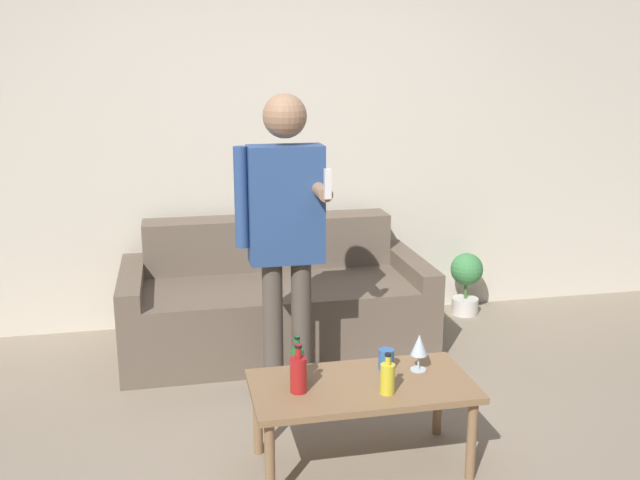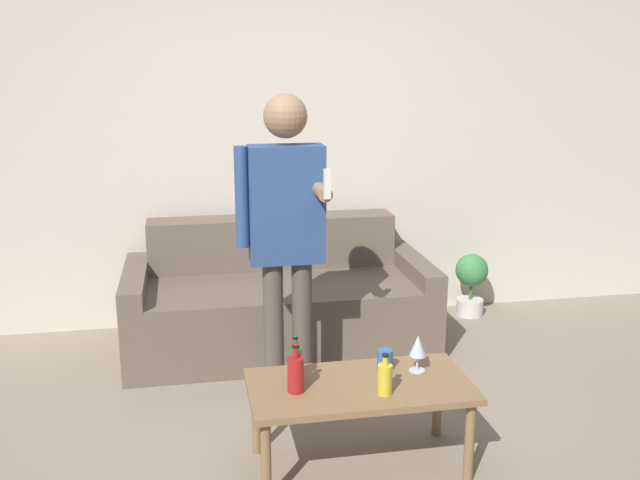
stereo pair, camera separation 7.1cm
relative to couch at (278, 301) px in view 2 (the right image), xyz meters
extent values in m
plane|color=gray|center=(0.11, -1.53, -0.29)|extent=(16.00, 16.00, 0.00)
cube|color=beige|center=(0.11, 0.52, 1.06)|extent=(8.00, 0.06, 2.70)
cube|color=#6B5B4C|center=(0.00, -0.18, -0.07)|extent=(1.64, 0.66, 0.45)
cube|color=#6B5B4C|center=(0.00, 0.28, 0.10)|extent=(1.64, 0.26, 0.79)
cube|color=#6B5B4C|center=(-0.89, -0.05, -0.01)|extent=(0.14, 0.91, 0.56)
cube|color=#6B5B4C|center=(0.89, -0.05, -0.01)|extent=(0.14, 0.91, 0.56)
cube|color=#8E6B47|center=(0.17, -1.51, 0.11)|extent=(0.99, 0.51, 0.03)
cylinder|color=#8E6B47|center=(-0.28, -1.71, -0.10)|extent=(0.04, 0.04, 0.38)
cylinder|color=#8E6B47|center=(0.62, -1.71, -0.10)|extent=(0.04, 0.04, 0.38)
cylinder|color=#8E6B47|center=(-0.28, -1.31, -0.10)|extent=(0.04, 0.04, 0.38)
cylinder|color=#8E6B47|center=(0.62, -1.31, -0.10)|extent=(0.04, 0.04, 0.38)
cylinder|color=#B21E1E|center=(-0.12, -1.53, 0.20)|extent=(0.07, 0.07, 0.16)
cylinder|color=#B21E1E|center=(-0.12, -1.53, 0.31)|extent=(0.03, 0.03, 0.06)
cylinder|color=black|center=(-0.12, -1.53, 0.33)|extent=(0.03, 0.03, 0.01)
cylinder|color=yellow|center=(0.25, -1.63, 0.19)|extent=(0.06, 0.06, 0.13)
cylinder|color=yellow|center=(0.25, -1.63, 0.28)|extent=(0.02, 0.02, 0.05)
cylinder|color=black|center=(0.25, -1.63, 0.30)|extent=(0.03, 0.03, 0.01)
cylinder|color=#23752D|center=(-0.11, -1.43, 0.20)|extent=(0.06, 0.06, 0.15)
cylinder|color=#23752D|center=(-0.11, -1.43, 0.31)|extent=(0.02, 0.02, 0.06)
cylinder|color=black|center=(-0.11, -1.43, 0.33)|extent=(0.03, 0.03, 0.01)
cylinder|color=silver|center=(0.46, -1.43, 0.12)|extent=(0.08, 0.08, 0.01)
cylinder|color=silver|center=(0.46, -1.43, 0.16)|extent=(0.01, 0.01, 0.07)
cone|color=silver|center=(0.46, -1.43, 0.25)|extent=(0.08, 0.08, 0.10)
cylinder|color=#3366B2|center=(0.32, -1.39, 0.17)|extent=(0.07, 0.07, 0.10)
cylinder|color=brown|center=(-0.13, -0.84, 0.11)|extent=(0.11, 0.11, 0.80)
cylinder|color=brown|center=(0.02, -0.84, 0.11)|extent=(0.11, 0.11, 0.80)
cube|color=#2D4C84|center=(-0.06, -0.84, 0.81)|extent=(0.38, 0.17, 0.60)
sphere|color=#9E7556|center=(-0.06, -0.84, 1.25)|extent=(0.22, 0.22, 0.22)
cylinder|color=#2D4C84|center=(-0.28, -0.84, 0.85)|extent=(0.07, 0.07, 0.51)
cylinder|color=#9E7556|center=(0.10, -0.97, 0.90)|extent=(0.07, 0.26, 0.07)
cube|color=white|center=(0.10, -1.13, 0.96)|extent=(0.03, 0.03, 0.14)
cylinder|color=silver|center=(1.44, 0.28, -0.23)|extent=(0.19, 0.19, 0.12)
cylinder|color=#476B38|center=(1.44, 0.28, -0.10)|extent=(0.02, 0.02, 0.14)
sphere|color=#428E4C|center=(1.44, 0.28, 0.05)|extent=(0.23, 0.23, 0.23)
camera|label=1|loc=(-0.61, -4.33, 1.52)|focal=40.00mm
camera|label=2|loc=(-0.54, -4.34, 1.52)|focal=40.00mm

